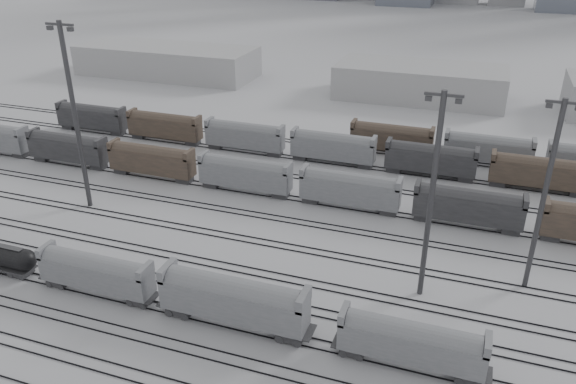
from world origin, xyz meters
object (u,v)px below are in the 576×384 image
(hopper_car_b, at_px, (233,298))
(hopper_car_c, at_px, (412,341))
(hopper_car_a, at_px, (96,271))
(light_mast_c, at_px, (432,194))

(hopper_car_b, relative_size, hopper_car_c, 1.15)
(hopper_car_a, xyz_separation_m, hopper_car_c, (35.68, -0.00, 0.00))
(hopper_car_b, bearing_deg, hopper_car_c, -0.00)
(hopper_car_b, height_order, hopper_car_c, hopper_car_b)
(hopper_car_b, distance_m, hopper_car_c, 18.50)
(hopper_car_a, height_order, hopper_car_c, hopper_car_c)
(hopper_car_a, bearing_deg, hopper_car_b, 0.00)
(hopper_car_a, xyz_separation_m, light_mast_c, (35.11, 12.41, 9.72))
(hopper_car_b, relative_size, light_mast_c, 0.67)
(hopper_car_c, bearing_deg, hopper_car_b, 180.00)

